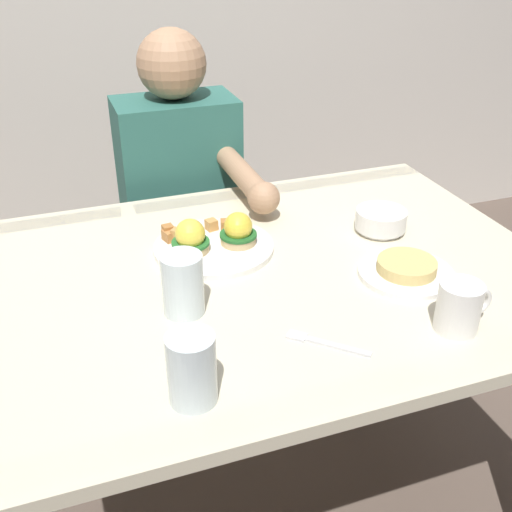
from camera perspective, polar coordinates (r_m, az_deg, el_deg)
The scene contains 10 objects.
ground_plane at distance 1.82m, azimuth 1.21°, elevation -21.67°, with size 6.00×6.00×0.00m, color brown.
dining_table at distance 1.39m, azimuth 1.48°, elevation -5.01°, with size 1.20×0.90×0.74m.
eggs_benedict_plate at distance 1.39m, azimuth -3.97°, elevation 1.39°, with size 0.27×0.27×0.09m.
fruit_bowl at distance 1.50m, azimuth 11.37°, elevation 3.22°, with size 0.12×0.12×0.05m.
coffee_mug at distance 1.18m, azimuth 18.21°, elevation -4.33°, with size 0.11×0.08×0.09m.
fork at distance 1.12m, azimuth 6.14°, elevation -7.91°, with size 0.13×0.12×0.00m.
water_glass_near at distance 0.98m, azimuth -5.89°, elevation -10.61°, with size 0.08×0.08×0.12m.
water_glass_far at distance 1.17m, azimuth -6.70°, elevation -2.95°, with size 0.08×0.08×0.12m.
side_plate at distance 1.34m, azimuth 13.62°, elevation -1.26°, with size 0.20×0.20×0.04m.
diner_person at distance 1.87m, azimuth -6.65°, elevation 5.02°, with size 0.34×0.54×1.14m.
Camera 1 is at (-0.42, -1.06, 1.42)m, focal length 43.60 mm.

